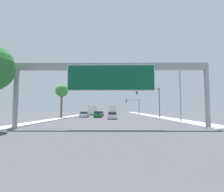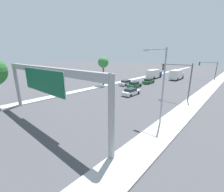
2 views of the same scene
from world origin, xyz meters
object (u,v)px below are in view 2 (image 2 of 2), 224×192
(traffic_light_mid_block, at_px, (210,67))
(palm_tree_background, at_px, (103,63))
(truck_box_secondary, at_px, (177,75))
(car_near_left, at_px, (134,85))
(traffic_light_near_intersection, at_px, (181,75))
(sign_gantry, at_px, (44,79))
(car_mid_center, at_px, (131,92))
(car_far_center, at_px, (148,81))
(street_lamp_right, at_px, (161,81))
(truck_box_primary, at_px, (154,74))
(car_far_left, at_px, (126,83))

(traffic_light_mid_block, bearing_deg, palm_tree_background, -124.63)
(traffic_light_mid_block, bearing_deg, truck_box_secondary, -148.61)
(car_near_left, bearing_deg, traffic_light_near_intersection, -19.07)
(palm_tree_background, bearing_deg, sign_gantry, -61.63)
(car_mid_center, height_order, car_near_left, car_near_left)
(car_far_center, xyz_separation_m, traffic_light_near_intersection, (12.07, -11.66, 3.88))
(palm_tree_background, bearing_deg, truck_box_secondary, 64.14)
(traffic_light_near_intersection, bearing_deg, car_mid_center, -163.87)
(traffic_light_mid_block, xyz_separation_m, street_lamp_right, (1.58, -41.78, 1.06))
(car_near_left, xyz_separation_m, traffic_light_near_intersection, (12.07, -4.17, 3.85))
(traffic_light_mid_block, bearing_deg, car_far_center, -123.06)
(car_far_center, distance_m, truck_box_primary, 11.10)
(car_near_left, distance_m, palm_tree_background, 10.03)
(car_far_center, distance_m, traffic_light_mid_block, 22.15)
(truck_box_secondary, xyz_separation_m, palm_tree_background, (-11.48, -23.69, 4.35))
(car_near_left, distance_m, traffic_light_near_intersection, 13.34)
(car_far_left, distance_m, traffic_light_near_intersection, 16.97)
(truck_box_primary, bearing_deg, traffic_light_near_intersection, -54.91)
(car_mid_center, bearing_deg, truck_box_primary, 105.86)
(traffic_light_mid_block, distance_m, street_lamp_right, 41.82)
(car_mid_center, distance_m, street_lamp_right, 14.39)
(car_far_left, bearing_deg, traffic_light_near_intersection, -19.48)
(truck_box_secondary, bearing_deg, palm_tree_background, -115.86)
(car_far_center, relative_size, truck_box_secondary, 0.52)
(car_mid_center, bearing_deg, car_far_center, 103.90)
(car_far_center, height_order, truck_box_secondary, truck_box_secondary)
(palm_tree_background, bearing_deg, traffic_light_mid_block, 55.37)
(truck_box_secondary, xyz_separation_m, street_lamp_right, (10.01, -36.63, 3.56))
(truck_box_secondary, relative_size, traffic_light_mid_block, 1.41)
(sign_gantry, bearing_deg, car_mid_center, 90.00)
(traffic_light_mid_block, height_order, street_lamp_right, street_lamp_right)
(car_far_center, bearing_deg, traffic_light_near_intersection, -44.03)
(sign_gantry, relative_size, car_mid_center, 4.48)
(car_far_left, relative_size, truck_box_secondary, 0.56)
(truck_box_primary, distance_m, street_lamp_right, 38.14)
(car_far_center, distance_m, car_near_left, 7.49)
(car_near_left, relative_size, truck_box_primary, 0.57)
(sign_gantry, xyz_separation_m, truck_box_secondary, (0.00, 44.96, -3.80))
(truck_box_secondary, bearing_deg, car_far_center, -104.86)
(sign_gantry, distance_m, car_near_left, 24.98)
(sign_gantry, bearing_deg, car_near_left, 98.20)
(truck_box_secondary, distance_m, traffic_light_near_intersection, 26.45)
(traffic_light_near_intersection, bearing_deg, car_far_center, 135.97)
(truck_box_secondary, bearing_deg, traffic_light_near_intersection, -70.98)
(traffic_light_near_intersection, relative_size, street_lamp_right, 0.76)
(car_mid_center, distance_m, truck_box_secondary, 27.35)
(truck_box_secondary, xyz_separation_m, traffic_light_mid_block, (8.43, 5.15, 2.50))
(car_far_center, height_order, traffic_light_near_intersection, traffic_light_near_intersection)
(sign_gantry, height_order, truck_box_primary, sign_gantry)
(car_far_center, xyz_separation_m, palm_tree_background, (-7.98, -10.50, 5.31))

